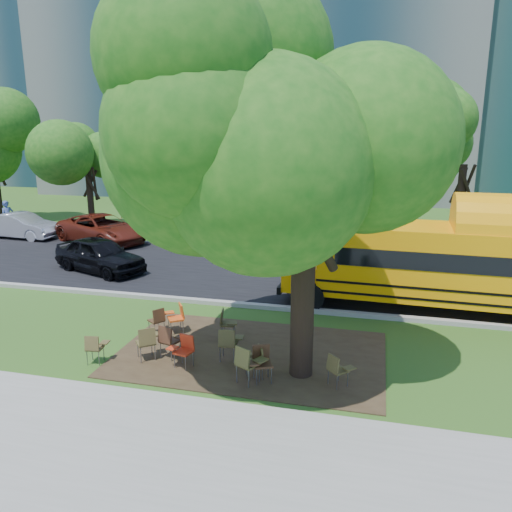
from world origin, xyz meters
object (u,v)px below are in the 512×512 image
(chair_4, at_px, (247,361))
(chair_0, at_px, (95,346))
(school_bus, at_px, (482,266))
(bg_car_red, at_px, (102,229))
(bg_car_silver, at_px, (21,226))
(chair_3, at_px, (184,348))
(chair_6, at_px, (256,358))
(pedestrian_a, at_px, (8,217))
(chair_11, at_px, (229,341))
(chair_1, at_px, (169,338))
(chair_10, at_px, (226,321))
(chair_7, at_px, (337,368))
(chair_5, at_px, (261,360))
(black_car, at_px, (100,255))
(chair_9, at_px, (177,315))
(main_tree, at_px, (307,124))
(chair_2, at_px, (147,340))
(chair_8, at_px, (158,318))

(chair_4, bearing_deg, chair_0, -153.26)
(school_bus, relative_size, chair_0, 14.71)
(bg_car_red, bearing_deg, bg_car_silver, 113.57)
(chair_3, distance_m, chair_6, 1.90)
(chair_0, relative_size, pedestrian_a, 0.41)
(chair_11, bearing_deg, chair_1, -176.62)
(chair_3, xyz_separation_m, chair_10, (0.51, 1.95, 0.01))
(chair_1, height_order, chair_6, chair_1)
(chair_0, relative_size, chair_3, 0.94)
(chair_7, relative_size, chair_11, 0.88)
(chair_4, bearing_deg, chair_5, 68.68)
(black_car, xyz_separation_m, bg_car_red, (-2.88, 5.08, 0.02))
(chair_9, height_order, chair_11, chair_11)
(pedestrian_a, bearing_deg, main_tree, -101.02)
(main_tree, height_order, school_bus, main_tree)
(main_tree, relative_size, pedestrian_a, 4.95)
(black_car, bearing_deg, chair_2, -121.34)
(chair_11, bearing_deg, chair_0, -169.01)
(chair_5, height_order, black_car, black_car)
(chair_10, distance_m, chair_11, 1.47)
(chair_3, bearing_deg, chair_11, -137.73)
(main_tree, height_order, chair_4, main_tree)
(chair_5, xyz_separation_m, chair_11, (-1.04, 0.82, 0.01))
(bg_car_red, bearing_deg, chair_4, -115.74)
(chair_5, distance_m, pedestrian_a, 22.61)
(bg_car_red, bearing_deg, pedestrian_a, 105.88)
(chair_0, bearing_deg, chair_10, 31.40)
(chair_8, bearing_deg, black_car, 78.09)
(chair_4, relative_size, chair_7, 1.19)
(chair_1, bearing_deg, pedestrian_a, 158.40)
(main_tree, bearing_deg, chair_1, 179.59)
(chair_3, distance_m, black_car, 9.98)
(main_tree, bearing_deg, chair_6, -157.16)
(chair_3, relative_size, chair_9, 0.94)
(chair_2, height_order, chair_3, chair_2)
(chair_9, xyz_separation_m, pedestrian_a, (-15.08, 11.24, 0.41))
(chair_5, relative_size, chair_6, 1.10)
(chair_7, relative_size, chair_8, 0.99)
(chair_0, relative_size, chair_2, 0.85)
(main_tree, relative_size, bg_car_red, 1.76)
(chair_11, distance_m, bg_car_red, 15.93)
(chair_4, bearing_deg, chair_8, 173.88)
(main_tree, height_order, chair_9, main_tree)
(chair_5, relative_size, chair_11, 0.98)
(chair_2, relative_size, chair_8, 1.15)
(chair_7, height_order, bg_car_silver, bg_car_silver)
(chair_1, relative_size, bg_car_red, 0.17)
(chair_10, bearing_deg, bg_car_red, -146.95)
(chair_3, distance_m, chair_7, 3.83)
(chair_3, xyz_separation_m, chair_8, (-1.53, 1.78, -0.02))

